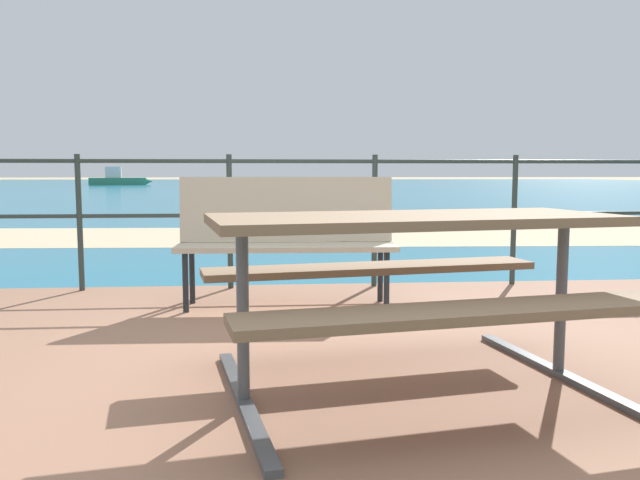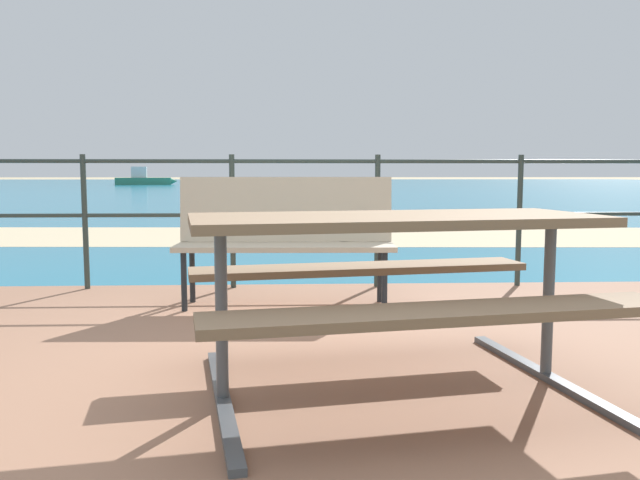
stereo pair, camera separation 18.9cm
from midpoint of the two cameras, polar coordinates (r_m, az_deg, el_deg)
ground_plane at (r=2.92m, az=1.62°, el=-14.02°), size 240.00×240.00×0.00m
patio_paving at (r=2.91m, az=1.62°, el=-13.46°), size 6.40×5.20×0.06m
sea_water at (r=42.75m, az=-2.21°, el=4.72°), size 90.00×90.00×0.01m
beach_strip at (r=9.99m, az=-1.32°, el=0.34°), size 54.08×5.67×0.01m
picnic_table at (r=2.75m, az=8.65°, el=-1.55°), size 1.91×1.60×0.76m
park_bench at (r=4.55m, az=-1.89°, el=0.87°), size 1.53×0.47×0.91m
railing_fence at (r=5.21m, az=-0.29°, el=3.12°), size 5.94×0.04×1.08m
boat_near at (r=52.06m, az=-15.30°, el=5.21°), size 4.76×1.77×1.40m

